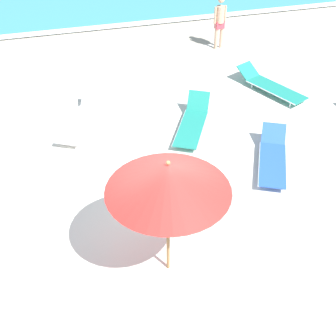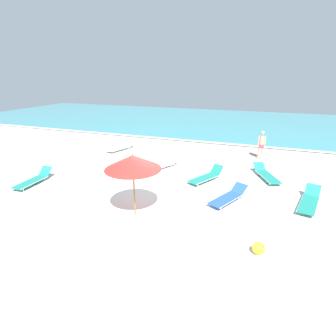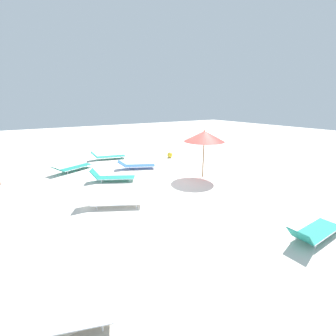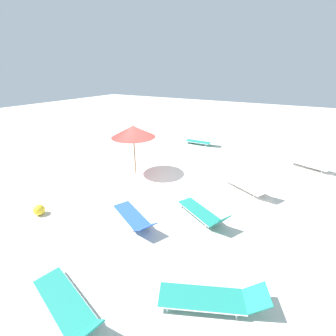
{
  "view_description": "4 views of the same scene",
  "coord_description": "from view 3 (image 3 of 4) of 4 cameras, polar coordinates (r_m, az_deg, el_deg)",
  "views": [
    {
      "loc": [
        -1.47,
        -6.56,
        6.7
      ],
      "look_at": [
        0.58,
        0.89,
        0.66
      ],
      "focal_mm": 50.0,
      "sensor_mm": 36.0,
      "label": 1
    },
    {
      "loc": [
        4.16,
        -8.94,
        5.05
      ],
      "look_at": [
        0.33,
        1.66,
        0.97
      ],
      "focal_mm": 28.0,
      "sensor_mm": 36.0,
      "label": 2
    },
    {
      "loc": [
        -8.48,
        6.34,
        3.72
      ],
      "look_at": [
        0.31,
        0.82,
        0.69
      ],
      "focal_mm": 24.0,
      "sensor_mm": 36.0,
      "label": 3
    },
    {
      "loc": [
        7.98,
        5.26,
        4.67
      ],
      "look_at": [
        0.31,
        0.87,
        0.83
      ],
      "focal_mm": 24.0,
      "sensor_mm": 36.0,
      "label": 4
    }
  ],
  "objects": [
    {
      "name": "sun_lounger_under_umbrella",
      "position": [
        8.66,
        -14.24,
        -8.15
      ],
      "size": [
        1.57,
        2.24,
        0.58
      ],
      "rotation": [
        0.0,
        0.0,
        -0.49
      ],
      "color": "white",
      "rests_on": "ground_plane"
    },
    {
      "name": "sun_lounger_near_water_right",
      "position": [
        15.84,
        -14.99,
        2.92
      ],
      "size": [
        1.13,
        2.31,
        0.59
      ],
      "rotation": [
        0.0,
        0.0,
        -0.24
      ],
      "color": "#1E8475",
      "rests_on": "ground_plane"
    },
    {
      "name": "beach_ball",
      "position": [
        15.79,
        0.48,
        3.34
      ],
      "size": [
        0.38,
        0.38,
        0.38
      ],
      "color": "yellow",
      "rests_on": "ground_plane"
    },
    {
      "name": "sun_lounger_beside_umbrella",
      "position": [
        13.22,
        -8.03,
        0.7
      ],
      "size": [
        1.47,
        2.17,
        0.51
      ],
      "rotation": [
        0.0,
        0.0,
        -0.45
      ],
      "color": "blue",
      "rests_on": "ground_plane"
    },
    {
      "name": "beach_umbrella",
      "position": [
        11.43,
        9.2,
        7.94
      ],
      "size": [
        2.04,
        2.04,
        2.44
      ],
      "color": "olive",
      "rests_on": "ground_plane"
    },
    {
      "name": "ground_plane",
      "position": [
        11.24,
        4.36,
        -3.54
      ],
      "size": [
        60.0,
        60.0,
        0.16
      ],
      "color": "silver"
    },
    {
      "name": "sun_lounger_mid_beach_pair_a",
      "position": [
        7.77,
        33.12,
        -13.41
      ],
      "size": [
        0.68,
        2.12,
        0.57
      ],
      "rotation": [
        0.0,
        0.0,
        0.03
      ],
      "color": "#1E8475",
      "rests_on": "ground_plane"
    },
    {
      "name": "sun_lounger_near_water_left",
      "position": [
        5.0,
        -28.27,
        -30.58
      ],
      "size": [
        1.28,
        2.22,
        0.56
      ],
      "rotation": [
        0.0,
        0.0,
        -0.34
      ],
      "color": "white",
      "rests_on": "ground_plane"
    },
    {
      "name": "sun_lounger_mid_beach_solo",
      "position": [
        11.36,
        -14.04,
        -2.18
      ],
      "size": [
        1.52,
        2.13,
        0.62
      ],
      "rotation": [
        0.0,
        0.0,
        -0.49
      ],
      "color": "#1E8475",
      "rests_on": "ground_plane"
    },
    {
      "name": "sun_lounger_mid_beach_pair_b",
      "position": [
        13.72,
        -23.08,
        0.1
      ],
      "size": [
        1.49,
        2.33,
        0.5
      ],
      "rotation": [
        0.0,
        0.0,
        0.42
      ],
      "color": "#1E8475",
      "rests_on": "ground_plane"
    }
  ]
}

